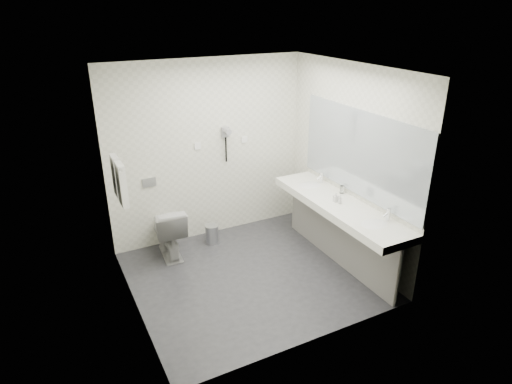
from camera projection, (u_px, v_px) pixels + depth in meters
floor at (251, 276)px, 5.49m from camera, size 2.80×2.80×0.00m
ceiling at (250, 70)px, 4.51m from camera, size 2.80×2.80×0.00m
wall_back at (208, 151)px, 6.07m from camera, size 2.80×0.00×2.80m
wall_front at (315, 231)px, 3.94m from camera, size 2.80×0.00×2.80m
wall_left at (125, 207)px, 4.41m from camera, size 0.00×2.60×2.60m
wall_right at (349, 164)px, 5.59m from camera, size 0.00×2.60×2.60m
vanity_counter at (338, 206)px, 5.49m from camera, size 0.55×2.20×0.10m
vanity_panel at (338, 236)px, 5.67m from camera, size 0.03×2.15×0.75m
vanity_post_near at (398, 276)px, 4.83m from camera, size 0.06×0.06×0.75m
vanity_post_far at (296, 205)px, 6.53m from camera, size 0.06×0.06×0.75m
mirror at (360, 153)px, 5.34m from camera, size 0.02×2.20×1.05m
basin_near at (374, 225)px, 4.94m from camera, size 0.40×0.31×0.05m
basin_far at (310, 186)px, 6.01m from camera, size 0.40×0.31×0.05m
faucet_near at (388, 214)px, 4.99m from camera, size 0.04×0.04×0.15m
faucet_far at (322, 177)px, 6.05m from camera, size 0.04×0.04×0.15m
soap_bottle_a at (336, 197)px, 5.47m from camera, size 0.06×0.06×0.12m
soap_bottle_c at (340, 199)px, 5.42m from camera, size 0.05×0.05×0.12m
glass_left at (342, 189)px, 5.72m from camera, size 0.06×0.06×0.10m
toilet at (168, 231)px, 5.83m from camera, size 0.46×0.74×0.72m
flush_plate at (149, 183)px, 5.81m from camera, size 0.18×0.02×0.12m
pedal_bin at (212, 235)px, 6.20m from camera, size 0.24×0.24×0.26m
bin_lid at (212, 226)px, 6.15m from camera, size 0.19×0.19×0.02m
towel_rail at (116, 162)px, 4.77m from camera, size 0.02×0.62×0.02m
towel_near at (122, 185)px, 4.74m from camera, size 0.07×0.24×0.48m
towel_far at (117, 176)px, 4.97m from camera, size 0.07×0.24×0.48m
dryer_cradle at (225, 132)px, 6.05m from camera, size 0.10×0.04×0.14m
dryer_barrel at (227, 131)px, 5.98m from camera, size 0.08×0.14×0.08m
dryer_cord at (226, 150)px, 6.13m from camera, size 0.02×0.02×0.35m
switch_plate_a at (198, 146)px, 5.95m from camera, size 0.09×0.02×0.09m
switch_plate_b at (244, 139)px, 6.25m from camera, size 0.09×0.02×0.09m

